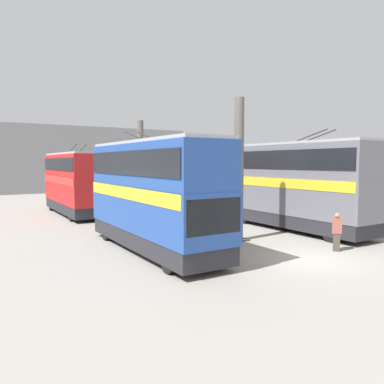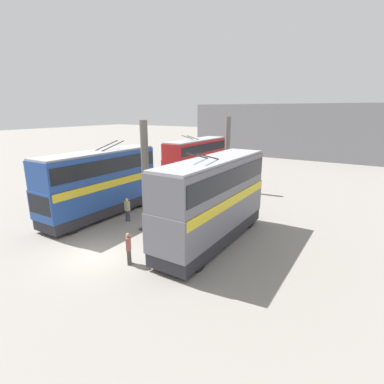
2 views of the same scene
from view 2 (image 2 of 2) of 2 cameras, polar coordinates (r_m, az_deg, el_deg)
name	(u,v)px [view 2 (image 2 of 2)]	position (r m, az deg, el deg)	size (l,w,h in m)	color
ground_plane	(93,256)	(18.21, -18.32, -11.56)	(240.00, 240.00, 0.00)	gray
depot_back_wall	(291,132)	(53.27, 18.33, 10.81)	(0.50, 36.00, 9.04)	gray
support_column_near	(146,179)	(20.13, -8.82, 2.46)	(0.90, 0.90, 7.41)	#605B56
support_column_far	(227,156)	(30.52, 6.74, 6.89)	(0.90, 0.90, 7.41)	#605B56
bus_left_far	(213,196)	(18.05, 4.08, -0.82)	(10.01, 2.54, 5.90)	black
bus_right_mid	(100,180)	(23.84, -17.14, 2.20)	(9.97, 2.54, 5.68)	black
bus_right_far	(196,158)	(34.56, 0.80, 6.56)	(9.91, 2.54, 5.44)	black
person_by_right_row	(127,209)	(22.68, -12.22, -3.17)	(0.32, 0.46, 1.77)	#384251
person_by_left_row	(129,248)	(16.49, -11.97, -10.34)	(0.48, 0.45, 1.78)	#473D33
oil_drum	(222,208)	(24.26, 5.77, -2.97)	(0.59, 0.59, 0.83)	#424C56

